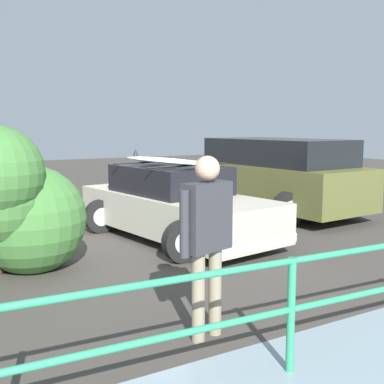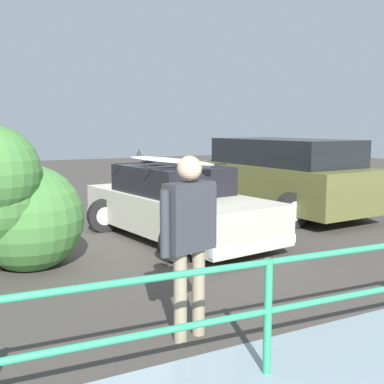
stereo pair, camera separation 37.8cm
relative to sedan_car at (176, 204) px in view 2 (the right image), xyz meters
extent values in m
cube|color=#423D38|center=(0.55, -0.16, -0.66)|extent=(44.00, 44.00, 0.02)
cube|color=#B7B29E|center=(-0.01, 0.04, -0.13)|extent=(2.24, 4.48, 0.67)
cube|color=black|center=(0.02, -0.13, 0.45)|extent=(1.74, 2.24, 0.50)
cube|color=silver|center=(-0.30, 2.12, -0.35)|extent=(1.69, 0.33, 0.14)
cube|color=silver|center=(0.29, -2.04, -0.35)|extent=(1.69, 0.33, 0.14)
cylinder|color=black|center=(-1.03, 1.24, -0.32)|extent=(0.65, 0.18, 0.65)
cylinder|color=#B7B7BC|center=(-1.03, 1.24, -0.32)|extent=(0.36, 0.19, 0.36)
cylinder|color=black|center=(0.65, 1.48, -0.32)|extent=(0.65, 0.18, 0.65)
cylinder|color=#B7B7BC|center=(0.65, 1.48, -0.32)|extent=(0.36, 0.19, 0.36)
cylinder|color=black|center=(-0.66, -1.40, -0.32)|extent=(0.65, 0.18, 0.65)
cylinder|color=#B7B7BC|center=(-0.66, -1.40, -0.32)|extent=(0.36, 0.19, 0.36)
cylinder|color=black|center=(1.02, -1.16, -0.32)|extent=(0.65, 0.18, 0.65)
cylinder|color=#B7B7BC|center=(1.02, -1.16, -0.32)|extent=(0.36, 0.19, 0.36)
cylinder|color=black|center=(-0.06, 0.43, 0.75)|extent=(1.73, 0.27, 0.03)
cylinder|color=black|center=(0.10, -0.69, 0.75)|extent=(1.73, 0.27, 0.03)
ellipsoid|color=white|center=(0.11, -0.08, 0.81)|extent=(0.93, 2.63, 0.09)
cone|color=black|center=(0.28, -1.10, 0.92)|extent=(0.10, 0.10, 0.14)
cube|color=brown|center=(-3.36, -1.07, 0.06)|extent=(2.25, 4.57, 0.94)
cube|color=black|center=(-3.36, -1.07, 0.83)|extent=(2.03, 3.58, 0.60)
cylinder|color=black|center=(-3.19, -3.38, 0.16)|extent=(0.68, 0.23, 0.67)
cylinder|color=black|center=(-4.44, 0.19, -0.28)|extent=(0.74, 0.22, 0.74)
cylinder|color=#B7B7BC|center=(-4.44, 0.19, -0.28)|extent=(0.41, 0.23, 0.41)
cylinder|color=black|center=(-2.47, 0.33, -0.28)|extent=(0.74, 0.22, 0.74)
cylinder|color=#B7B7BC|center=(-2.47, 0.33, -0.28)|extent=(0.41, 0.23, 0.41)
cylinder|color=black|center=(-4.25, -2.47, -0.28)|extent=(0.74, 0.22, 0.74)
cylinder|color=#B7B7BC|center=(-4.25, -2.47, -0.28)|extent=(0.41, 0.23, 0.41)
cylinder|color=black|center=(-2.28, -2.33, -0.28)|extent=(0.74, 0.22, 0.74)
cylinder|color=#B7B7BC|center=(-2.28, -2.33, -0.28)|extent=(0.41, 0.23, 0.41)
cylinder|color=gray|center=(1.63, 3.89, -0.20)|extent=(0.13, 0.13, 0.89)
cylinder|color=gray|center=(1.86, 3.95, -0.20)|extent=(0.13, 0.13, 0.89)
cube|color=#333338|center=(1.74, 3.92, 0.57)|extent=(0.55, 0.33, 0.67)
sphere|color=#D6A884|center=(1.74, 3.92, 1.04)|extent=(0.24, 0.24, 0.24)
cylinder|color=#333338|center=(1.45, 3.84, 0.55)|extent=(0.09, 0.09, 0.63)
cylinder|color=#333338|center=(2.04, 3.99, 0.55)|extent=(0.09, 0.09, 0.63)
cylinder|color=#2D9366|center=(1.48, 4.84, -0.15)|extent=(0.07, 0.07, 1.00)
cylinder|color=#2D9366|center=(1.48, 4.84, 0.32)|extent=(9.37, 0.55, 0.06)
cylinder|color=#2D9366|center=(1.48, 4.84, -0.10)|extent=(9.37, 0.55, 0.06)
sphere|color=#427A38|center=(2.72, 0.67, 0.09)|extent=(1.59, 1.59, 1.59)
camera|label=1|loc=(4.16, 7.76, 1.44)|focal=45.00mm
camera|label=2|loc=(3.83, 7.95, 1.44)|focal=45.00mm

